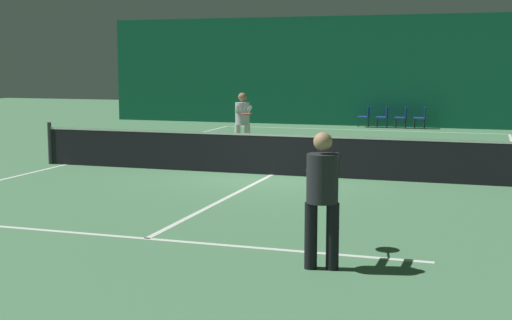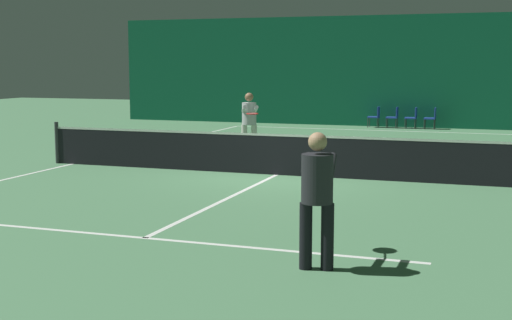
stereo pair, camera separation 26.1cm
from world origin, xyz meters
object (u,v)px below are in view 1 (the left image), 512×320
courtside_chair_0 (365,115)px  courtside_chair_1 (384,116)px  tennis_net (272,153)px  courtside_chair_3 (422,116)px  courtside_chair_2 (402,116)px  player_far (243,119)px  player_near (322,189)px

courtside_chair_0 → courtside_chair_1: same height
tennis_net → courtside_chair_3: bearing=80.5°
courtside_chair_0 → courtside_chair_2: (1.49, 0.00, 0.00)m
courtside_chair_0 → courtside_chair_2: same height
courtside_chair_2 → courtside_chair_1: bearing=-90.0°
player_far → courtside_chair_3: player_far is taller
courtside_chair_0 → player_far: bearing=-10.3°
player_near → player_far: bearing=14.3°
courtside_chair_3 → tennis_net: bearing=-9.5°
player_near → courtside_chair_1: 20.40m
courtside_chair_1 → courtside_chair_3: size_ratio=1.00×
courtside_chair_0 → courtside_chair_1: size_ratio=1.00×
courtside_chair_3 → player_far: bearing=-22.0°
tennis_net → player_far: player_far is taller
tennis_net → courtside_chair_2: (1.48, 13.21, -0.03)m
tennis_net → player_near: bearing=-68.5°
player_far → courtside_chair_3: size_ratio=2.08×
tennis_net → player_near: size_ratio=6.96×
courtside_chair_0 → courtside_chair_1: bearing=90.0°
player_near → courtside_chair_0: player_near is taller
courtside_chair_1 → player_far: bearing=-14.3°
tennis_net → courtside_chair_2: tennis_net is taller
tennis_net → courtside_chair_3: 13.39m
player_far → courtside_chair_2: bearing=137.2°
player_near → courtside_chair_2: (-1.31, 20.29, -0.52)m
player_near → courtside_chair_3: player_near is taller
player_near → courtside_chair_0: size_ratio=2.05×
courtside_chair_0 → courtside_chair_1: 0.74m
player_near → tennis_net: bearing=11.6°
tennis_net → courtside_chair_0: size_ratio=14.29×
tennis_net → courtside_chair_1: tennis_net is taller
courtside_chair_1 → courtside_chair_3: 1.49m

